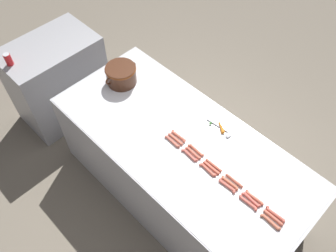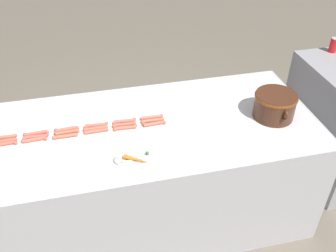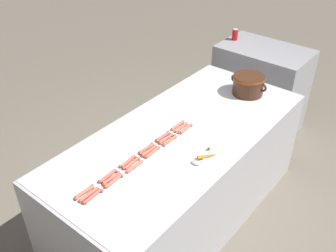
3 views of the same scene
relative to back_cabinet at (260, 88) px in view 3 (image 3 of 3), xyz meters
The scene contains 25 objects.
ground_plane 1.80m from the back_cabinet, 84.36° to the right, with size 20.00×20.00×0.00m, color #756B5B.
griddle_counter 1.73m from the back_cabinet, 84.36° to the right, with size 1.05×2.33×0.89m.
back_cabinet is the anchor object (origin of this frame).
hot_dog_0 2.69m from the back_cabinet, 87.81° to the right, with size 0.03×0.17×0.02m.
hot_dog_1 2.50m from the back_cabinet, 87.53° to the right, with size 0.03×0.17×0.02m.
hot_dog_2 2.30m from the back_cabinet, 87.33° to the right, with size 0.03×0.17×0.02m.
hot_dog_3 2.11m from the back_cabinet, 87.06° to the right, with size 0.04×0.17×0.02m.
hot_dog_4 1.92m from the back_cabinet, 86.82° to the right, with size 0.04×0.17×0.02m.
hot_dog_5 1.74m from the back_cabinet, 86.57° to the right, with size 0.03×0.17×0.02m.
hot_dog_6 2.69m from the back_cabinet, 86.97° to the right, with size 0.03×0.17×0.02m.
hot_dog_7 2.50m from the back_cabinet, 86.70° to the right, with size 0.03×0.17×0.02m.
hot_dog_8 2.30m from the back_cabinet, 86.48° to the right, with size 0.03×0.17×0.02m.
hot_dog_9 2.12m from the back_cabinet, 86.13° to the right, with size 0.03×0.17×0.02m.
hot_dog_10 1.93m from the back_cabinet, 85.72° to the right, with size 0.03×0.17×0.02m.
hot_dog_11 1.74m from the back_cabinet, 85.30° to the right, with size 0.03×0.17×0.02m.
hot_dog_12 2.69m from the back_cabinet, 86.25° to the right, with size 0.03×0.17×0.02m.
hot_dog_13 2.51m from the back_cabinet, 85.97° to the right, with size 0.03×0.17×0.02m.
hot_dog_14 2.32m from the back_cabinet, 85.50° to the right, with size 0.02×0.17×0.02m.
hot_dog_15 2.12m from the back_cabinet, 85.22° to the right, with size 0.03×0.17×0.02m.
hot_dog_16 1.93m from the back_cabinet, 84.60° to the right, with size 0.03×0.17×0.02m.
hot_dog_17 1.74m from the back_cabinet, 83.96° to the right, with size 0.03×0.17×0.02m.
bean_pot 1.03m from the back_cabinet, 72.81° to the right, with size 0.36×0.29×0.18m.
serving_spoon 2.03m from the back_cabinet, 75.79° to the right, with size 0.07×0.27×0.02m.
carrot 1.97m from the back_cabinet, 74.58° to the right, with size 0.12×0.16×0.03m.
soda_can 0.68m from the back_cabinet, behind, with size 0.07×0.07×0.12m.
Camera 3 is at (1.48, -1.99, 2.64)m, focal length 41.20 mm.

